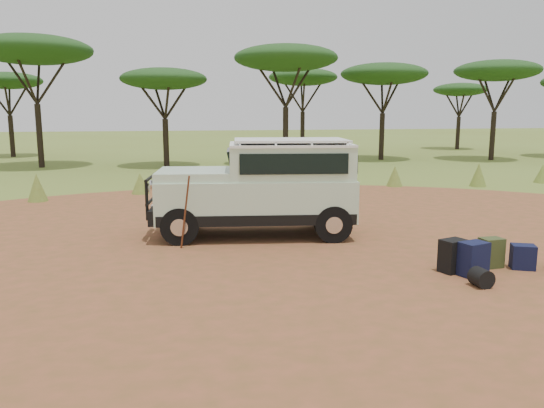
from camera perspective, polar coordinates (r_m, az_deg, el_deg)
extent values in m
plane|color=olive|center=(9.38, 3.04, -6.73)|extent=(140.00, 140.00, 0.00)
cylinder|color=brown|center=(9.38, 3.04, -6.70)|extent=(23.00, 23.00, 0.01)
cone|color=olive|center=(17.51, -23.95, 1.63)|extent=(0.60, 0.60, 0.85)
cone|color=olive|center=(18.04, -13.99, 2.16)|extent=(0.60, 0.60, 0.70)
cone|color=olive|center=(17.78, -4.33, 2.64)|extent=(0.60, 0.60, 0.90)
cone|color=olive|center=(18.04, 5.33, 2.58)|extent=(0.60, 0.60, 0.80)
cone|color=olive|center=(19.78, 13.06, 2.93)|extent=(0.60, 0.60, 0.75)
cone|color=olive|center=(20.72, 21.32, 2.95)|extent=(0.60, 0.60, 0.85)
cone|color=olive|center=(22.81, 27.08, 2.93)|extent=(0.60, 0.60, 0.70)
cylinder|color=black|center=(28.27, -23.72, 6.72)|extent=(0.28, 0.28, 3.06)
ellipsoid|color=#163D16|center=(28.40, -24.30, 14.88)|extent=(5.50, 5.50, 1.38)
cylinder|color=black|center=(26.92, -11.34, 6.47)|extent=(0.28, 0.28, 2.34)
ellipsoid|color=#163D16|center=(26.93, -11.57, 13.05)|extent=(4.20, 4.20, 1.05)
cylinder|color=black|center=(27.26, 1.47, 7.31)|extent=(0.28, 0.28, 2.93)
ellipsoid|color=#163D16|center=(27.36, 1.50, 15.43)|extent=(5.20, 5.20, 1.30)
cylinder|color=black|center=(30.80, 11.72, 7.11)|extent=(0.28, 0.28, 2.61)
ellipsoid|color=#163D16|center=(30.84, 11.94, 13.53)|extent=(4.80, 4.80, 1.20)
cylinder|color=black|center=(32.41, 22.64, 6.77)|extent=(0.28, 0.28, 2.70)
ellipsoid|color=#163D16|center=(32.46, 23.06, 13.07)|extent=(4.60, 4.60, 1.15)
cylinder|color=black|center=(35.77, -26.20, 6.56)|extent=(0.28, 0.28, 2.48)
ellipsoid|color=#163D16|center=(35.79, -26.61, 11.79)|extent=(4.00, 4.00, 1.00)
cylinder|color=black|center=(35.46, 3.30, 7.71)|extent=(0.28, 0.28, 2.70)
ellipsoid|color=#163D16|center=(35.51, 3.35, 13.48)|extent=(4.50, 4.50, 1.12)
cylinder|color=black|center=(41.18, 19.37, 7.22)|extent=(0.28, 0.28, 2.34)
ellipsoid|color=#163D16|center=(41.18, 19.62, 11.52)|extent=(3.80, 3.80, 0.95)
cube|color=beige|center=(11.53, -1.76, 0.63)|extent=(4.37, 2.29, 0.88)
cube|color=black|center=(11.58, -1.75, -0.97)|extent=(4.29, 2.31, 0.22)
cube|color=beige|center=(11.48, 1.95, 4.56)|extent=(2.79, 1.99, 0.69)
cube|color=white|center=(11.45, 1.96, 6.42)|extent=(2.80, 2.03, 0.06)
cube|color=white|center=(11.44, 1.96, 6.89)|extent=(2.58, 1.90, 0.05)
cube|color=beige|center=(11.48, -8.36, 3.18)|extent=(1.75, 1.81, 0.19)
cube|color=black|center=(11.42, -4.44, 4.68)|extent=(0.35, 1.41, 0.49)
cube|color=black|center=(10.65, 2.41, 4.32)|extent=(2.18, 0.35, 0.42)
cube|color=black|center=(12.31, 1.55, 5.08)|extent=(2.18, 0.35, 0.42)
cube|color=black|center=(11.68, 8.38, 4.55)|extent=(0.24, 1.36, 0.38)
cube|color=black|center=(11.69, -12.29, -0.82)|extent=(0.37, 1.68, 0.31)
cylinder|color=black|center=(11.60, -12.96, 2.78)|extent=(0.23, 1.20, 0.06)
cylinder|color=black|center=(11.67, -12.87, 0.39)|extent=(0.23, 1.20, 0.06)
cylinder|color=silver|center=(11.37, -13.22, 1.69)|extent=(0.09, 0.21, 0.20)
cylinder|color=silver|center=(11.88, -12.82, 2.04)|extent=(0.09, 0.21, 0.20)
cube|color=white|center=(11.68, -12.67, -0.28)|extent=(0.09, 0.39, 0.11)
cylinder|color=black|center=(12.23, -4.05, 4.54)|extent=(0.08, 0.08, 0.76)
cylinder|color=black|center=(10.93, -9.88, -2.37)|extent=(0.81, 0.37, 0.78)
cylinder|color=black|center=(12.38, -9.18, -0.91)|extent=(0.81, 0.37, 0.78)
cylinder|color=black|center=(11.05, 6.59, -2.15)|extent=(0.81, 0.37, 0.78)
cylinder|color=black|center=(12.49, 5.36, -0.73)|extent=(0.81, 0.37, 0.78)
cylinder|color=brown|center=(10.47, -9.33, -0.93)|extent=(0.23, 0.29, 1.48)
cube|color=black|center=(9.47, 18.88, -5.31)|extent=(0.49, 0.42, 0.57)
cube|color=#111335|center=(9.38, 20.84, -5.57)|extent=(0.51, 0.42, 0.57)
cube|color=#364721|center=(10.01, 22.49, -4.87)|extent=(0.39, 0.29, 0.52)
cube|color=#111335|center=(10.13, 25.37, -5.17)|extent=(0.47, 0.42, 0.43)
cylinder|color=black|center=(8.88, 21.57, -7.39)|extent=(0.31, 0.31, 0.30)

